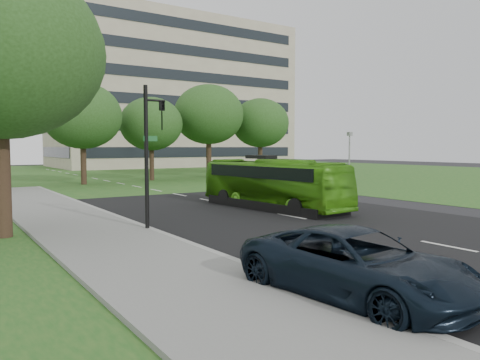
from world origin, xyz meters
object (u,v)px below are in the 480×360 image
Objects in this scene: sedan at (288,181)px; traffic_light at (151,146)px; bus at (273,184)px; tree_park_c at (151,124)px; camera_pole at (349,151)px; tree_park_d at (209,115)px; tree_park_b at (82,116)px; suv at (356,264)px; tree_park_e at (260,123)px; office_building at (172,95)px.

sedan is 0.69× the size of traffic_light.
bus is 2.44× the size of sedan.
traffic_light is at bearing -165.61° from bus.
tree_park_c is 19.24m from camera_pole.
bus reaches higher than sedan.
tree_park_d reaches higher than tree_park_c.
camera_pole is at bearing -34.59° from tree_park_b.
tree_park_d is 33.24m from traffic_light.
camera_pole is at bearing 25.50° from bus.
sedan is 7.01m from camera_pole.
traffic_light is at bearing -112.66° from tree_park_c.
sedan is 26.95m from suv.
tree_park_c is at bearing -170.69° from tree_park_d.
camera_pole is (15.00, 8.81, 1.63)m from bus.
suv is at bearing -106.10° from tree_park_c.
tree_park_d reaches higher than camera_pole.
tree_park_d reaches higher than tree_park_b.
tree_park_e is 37.83m from traffic_light.
suv is (-15.88, -21.77, 0.11)m from sedan.
suv is (-3.46, -34.74, -5.23)m from tree_park_b.
tree_park_b is 0.99× the size of tree_park_e.
tree_park_c is 1.51× the size of suv.
tree_park_d is at bearing -108.48° from office_building.
office_building is at bearing 61.84° from tree_park_c.
suv is 0.96× the size of traffic_light.
tree_park_e is 1.66× the size of suv.
office_building is 4.23× the size of bus.
bus is at bearing 151.87° from sedan.
tree_park_c is 24.19m from bus.
bus is 12.29m from sedan.
camera_pole is (11.98, -14.82, -2.59)m from tree_park_c.
tree_park_e is 30.89m from bus.
traffic_light reaches higher than sedan.
tree_park_c is at bearing 115.84° from camera_pole.
camera_pole is (23.02, 11.62, -0.34)m from traffic_light.
tree_park_c is at bearing 13.51° from tree_park_b.
office_building is at bearing 61.92° from suv.
tree_park_c is 1.79× the size of camera_pole.
tree_park_e is at bearing 50.55° from bus.
sedan is 0.72× the size of suv.
tree_park_d is (14.18, 2.86, 0.82)m from tree_park_b.
suv is (-24.80, -37.95, -5.36)m from tree_park_e.
office_building is 61.89m from bus.
sedan is at bearing 41.99° from bus.
tree_park_e is 1.60× the size of traffic_light.
tree_park_d is at bearing 11.41° from tree_park_b.
tree_park_e is at bearing 50.89° from suv.
tree_park_d is 41.98m from suv.
tree_park_d is at bearing 93.77° from camera_pole.
tree_park_b is 0.88× the size of tree_park_d.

